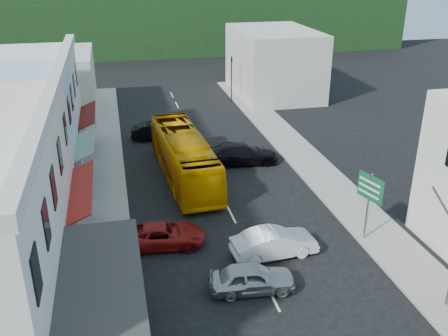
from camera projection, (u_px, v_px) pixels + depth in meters
ground at (249, 250)px, 26.43m from camera, size 120.00×120.00×0.00m
sidewalk_left at (103, 184)px, 33.83m from camera, size 3.00×52.00×0.15m
sidewalk_right at (311, 164)px, 36.87m from camera, size 3.00×52.00×0.15m
shopfront_row at (2, 165)px, 26.78m from camera, size 8.25×30.00×8.00m
distant_block_left at (51, 85)px, 46.96m from camera, size 8.00×10.00×6.00m
distant_block_right at (274, 62)px, 54.11m from camera, size 8.00×12.00×7.00m
hillside at (136, 4)px, 81.69m from camera, size 80.00×26.00×14.00m
bus at (184, 157)px, 34.25m from camera, size 3.19×11.73×3.10m
car_silver at (252, 278)px, 23.01m from camera, size 4.55×2.22×1.40m
car_white at (274, 244)px, 25.70m from camera, size 4.53×2.16×1.40m
car_red at (163, 234)px, 26.58m from camera, size 4.76×2.34×1.40m
car_black_near at (242, 154)px, 37.03m from camera, size 4.62×2.15×1.40m
car_black_far at (158, 131)px, 41.80m from camera, size 4.61×2.39×1.40m
pedestrian_left at (119, 248)px, 24.75m from camera, size 0.57×0.69×1.70m
direction_sign at (368, 208)px, 26.55m from camera, size 1.14×1.89×3.97m
traffic_signal at (231, 79)px, 51.77m from camera, size 0.76×1.10×4.78m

